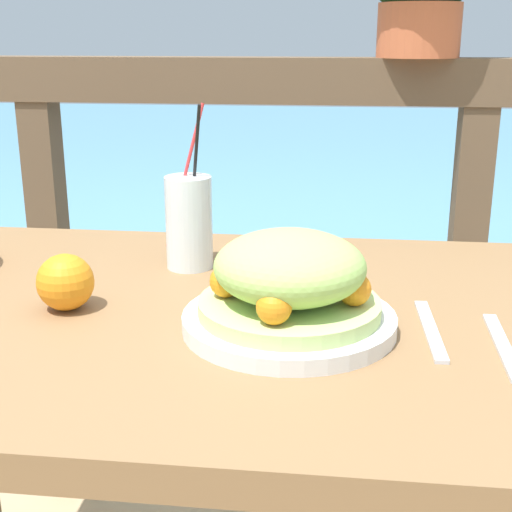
# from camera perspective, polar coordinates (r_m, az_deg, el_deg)

# --- Properties ---
(patio_table) EXTENTS (1.16, 0.71, 0.75)m
(patio_table) POSITION_cam_1_polar(r_m,az_deg,el_deg) (0.99, -4.88, -9.91)
(patio_table) COLOR olive
(patio_table) RESTS_ON ground_plane
(railing_fence) EXTENTS (2.80, 0.08, 1.04)m
(railing_fence) POSITION_cam_1_polar(r_m,az_deg,el_deg) (1.52, -0.41, 4.40)
(railing_fence) COLOR brown
(railing_fence) RESTS_ON ground_plane
(sea_backdrop) EXTENTS (12.00, 4.00, 0.51)m
(sea_backdrop) POSITION_cam_1_polar(r_m,az_deg,el_deg) (4.06, 4.02, 5.52)
(sea_backdrop) COLOR #568EA8
(sea_backdrop) RESTS_ON ground_plane
(salad_plate) EXTENTS (0.26, 0.26, 0.12)m
(salad_plate) POSITION_cam_1_polar(r_m,az_deg,el_deg) (0.85, 2.69, -2.60)
(salad_plate) COLOR silver
(salad_plate) RESTS_ON patio_table
(drink_glass) EXTENTS (0.07, 0.07, 0.25)m
(drink_glass) POSITION_cam_1_polar(r_m,az_deg,el_deg) (1.08, -5.38, 2.74)
(drink_glass) COLOR silver
(drink_glass) RESTS_ON patio_table
(fork) EXTENTS (0.02, 0.18, 0.00)m
(fork) POSITION_cam_1_polar(r_m,az_deg,el_deg) (0.89, 13.77, -5.74)
(fork) COLOR silver
(fork) RESTS_ON patio_table
(knife) EXTENTS (0.02, 0.18, 0.00)m
(knife) POSITION_cam_1_polar(r_m,az_deg,el_deg) (0.87, 19.12, -6.79)
(knife) COLOR silver
(knife) RESTS_ON patio_table
(orange_near_basket) EXTENTS (0.07, 0.07, 0.07)m
(orange_near_basket) POSITION_cam_1_polar(r_m,az_deg,el_deg) (0.95, -15.01, -2.03)
(orange_near_basket) COLOR orange
(orange_near_basket) RESTS_ON patio_table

